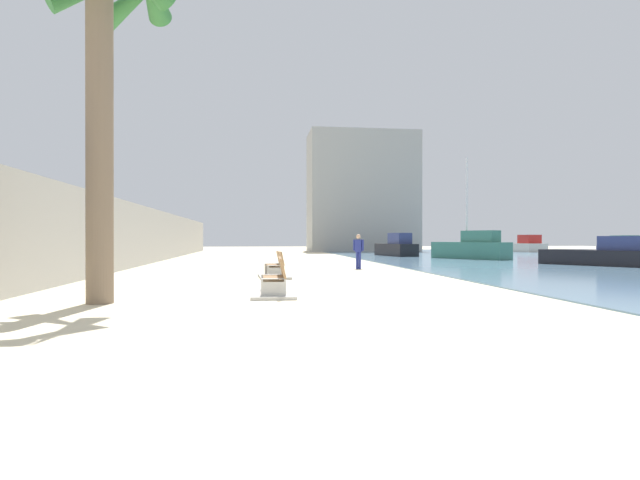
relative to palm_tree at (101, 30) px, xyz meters
The scene contains 12 objects.
ground_plane 17.77m from the palm_tree, 73.90° to the left, with size 120.00×120.00×0.00m, color beige.
seawall 16.89m from the palm_tree, 100.19° to the left, with size 0.80×64.00×3.21m, color #ADAAA3.
palm_tree is the anchor object (origin of this frame).
bench_near 7.18m from the palm_tree, 14.55° to the left, with size 1.14×2.12×0.98m.
bench_far 10.03m from the palm_tree, 58.87° to the left, with size 1.20×2.15×0.98m.
person_walking 15.25m from the palm_tree, 54.45° to the left, with size 0.47×0.32×1.66m.
boat_nearest 25.70m from the palm_tree, 28.52° to the left, with size 5.53×7.10×1.54m.
boat_mid_bay 28.52m from the palm_tree, 49.32° to the left, with size 4.11×5.61×7.05m.
boat_outer 49.34m from the palm_tree, 50.00° to the left, with size 2.63×4.45×1.77m.
boat_far_right 41.76m from the palm_tree, 37.78° to the left, with size 3.65×6.16×1.64m.
boat_far_left 32.00m from the palm_tree, 61.98° to the left, with size 2.42×5.11×1.84m.
harbor_building 46.65m from the palm_tree, 70.64° to the left, with size 12.00×6.00×13.24m, color #9E9E99.
Camera 1 is at (-1.19, -9.98, 1.47)m, focal length 28.47 mm.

